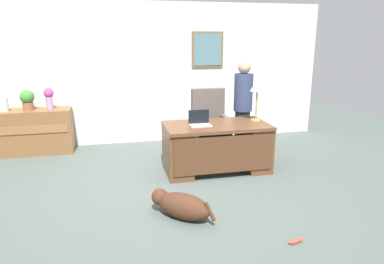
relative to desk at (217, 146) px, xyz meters
name	(u,v)px	position (x,y,z in m)	size (l,w,h in m)	color
ground_plane	(175,192)	(-0.79, -0.66, -0.40)	(12.00, 12.00, 0.00)	#4C5651
back_wall	(151,74)	(-0.78, 1.94, 0.95)	(7.00, 0.16, 2.70)	silver
desk	(217,146)	(0.00, 0.00, 0.00)	(1.60, 0.85, 0.75)	brown
credenza	(33,132)	(-2.97, 1.59, 0.00)	(1.37, 0.50, 0.79)	brown
armchair	(210,126)	(0.14, 0.89, 0.11)	(0.60, 0.59, 1.15)	#564C47
person_standing	(243,107)	(0.68, 0.70, 0.45)	(0.32, 0.32, 1.66)	#262323
dog_lying	(181,205)	(-0.84, -1.36, -0.25)	(0.70, 0.68, 0.30)	#472819
laptop	(200,121)	(-0.27, 0.03, 0.40)	(0.32, 0.22, 0.22)	#B2B5BA
desk_lamp	(257,88)	(0.67, 0.08, 0.87)	(0.22, 0.22, 0.66)	#9E8447
vase_with_flowers	(49,97)	(-2.63, 1.59, 0.62)	(0.17, 0.17, 0.38)	#AB89BE
vase_empty	(4,105)	(-3.38, 1.59, 0.51)	(0.14, 0.14, 0.23)	silver
potted_plant	(27,99)	(-2.99, 1.59, 0.59)	(0.24, 0.24, 0.36)	brown
dog_toy_bone	(296,241)	(0.20, -2.15, -0.38)	(0.18, 0.05, 0.05)	#E53F33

